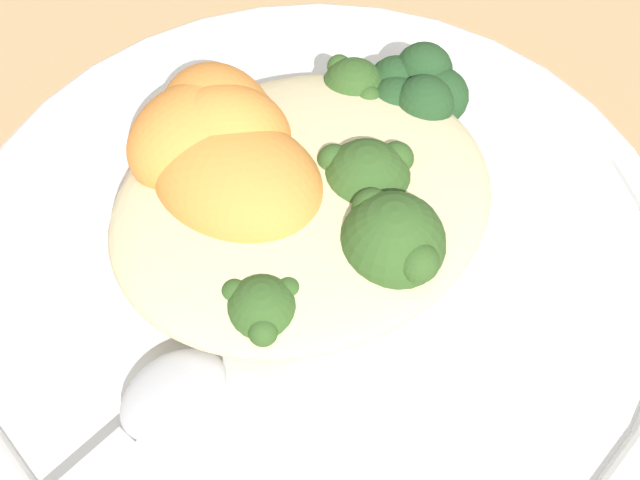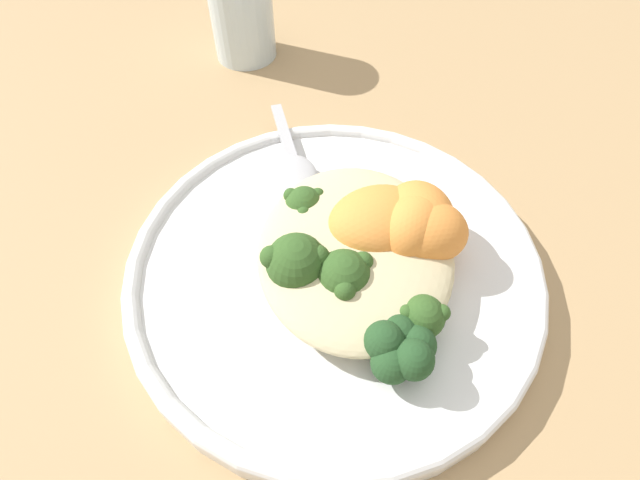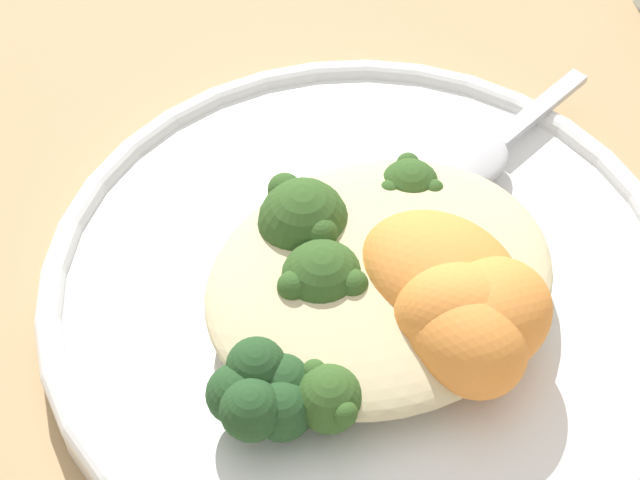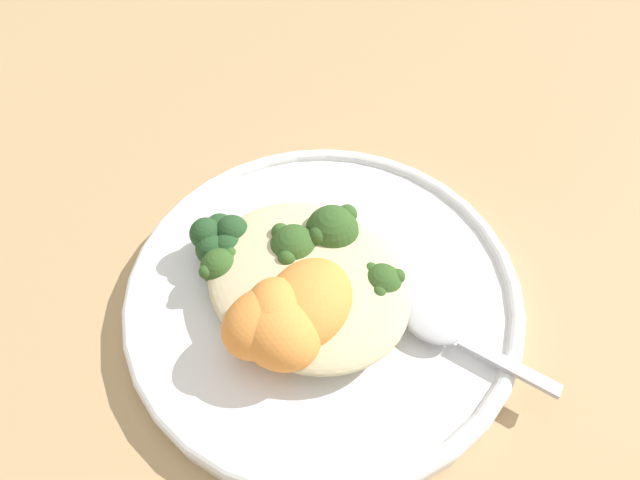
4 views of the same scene
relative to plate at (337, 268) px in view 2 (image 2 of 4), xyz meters
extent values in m
plane|color=tan|center=(0.02, 0.01, -0.01)|extent=(4.00, 4.00, 0.00)
cylinder|color=white|center=(0.00, 0.00, 0.00)|extent=(0.29, 0.29, 0.02)
torus|color=white|center=(0.00, 0.00, 0.00)|extent=(0.29, 0.29, 0.01)
ellipsoid|color=beige|center=(0.00, -0.01, 0.02)|extent=(0.15, 0.13, 0.03)
ellipsoid|color=#ADC675|center=(0.03, -0.01, 0.02)|extent=(0.04, 0.07, 0.02)
sphere|color=#335623|center=(0.04, 0.02, 0.02)|extent=(0.03, 0.03, 0.03)
sphere|color=#335623|center=(0.04, 0.03, 0.03)|extent=(0.01, 0.01, 0.01)
sphere|color=#335623|center=(0.03, 0.02, 0.03)|extent=(0.01, 0.01, 0.01)
sphere|color=#335623|center=(0.04, 0.01, 0.03)|extent=(0.01, 0.01, 0.01)
ellipsoid|color=#ADC675|center=(0.01, -0.01, 0.02)|extent=(0.07, 0.08, 0.01)
sphere|color=#335623|center=(-0.02, 0.02, 0.03)|extent=(0.04, 0.04, 0.04)
sphere|color=#335623|center=(-0.02, 0.04, 0.04)|extent=(0.01, 0.01, 0.01)
sphere|color=#335623|center=(-0.02, 0.01, 0.04)|extent=(0.01, 0.01, 0.01)
ellipsoid|color=#ADC675|center=(0.01, -0.02, 0.02)|extent=(0.08, 0.04, 0.02)
sphere|color=#335623|center=(-0.03, 0.00, 0.03)|extent=(0.04, 0.04, 0.04)
sphere|color=#335623|center=(-0.02, 0.01, 0.03)|extent=(0.01, 0.01, 0.01)
sphere|color=#335623|center=(-0.04, 0.00, 0.03)|extent=(0.01, 0.01, 0.01)
sphere|color=#335623|center=(-0.02, -0.02, 0.03)|extent=(0.01, 0.01, 0.01)
ellipsoid|color=#ADC675|center=(-0.01, -0.03, 0.02)|extent=(0.10, 0.05, 0.01)
sphere|color=#335623|center=(-0.05, -0.05, 0.02)|extent=(0.03, 0.03, 0.03)
sphere|color=#335623|center=(-0.05, -0.04, 0.03)|extent=(0.01, 0.01, 0.01)
sphere|color=#335623|center=(-0.05, -0.06, 0.03)|extent=(0.01, 0.01, 0.01)
ellipsoid|color=orange|center=(0.01, -0.06, 0.03)|extent=(0.05, 0.06, 0.04)
ellipsoid|color=orange|center=(0.01, -0.05, 0.03)|extent=(0.07, 0.07, 0.04)
ellipsoid|color=orange|center=(0.01, -0.03, 0.03)|extent=(0.08, 0.09, 0.04)
ellipsoid|color=orange|center=(0.01, -0.06, 0.03)|extent=(0.06, 0.05, 0.04)
sphere|color=#234723|center=(-0.06, -0.04, 0.02)|extent=(0.02, 0.02, 0.02)
sphere|color=#234723|center=(-0.07, -0.03, 0.03)|extent=(0.02, 0.02, 0.02)
sphere|color=#234723|center=(-0.08, -0.03, 0.02)|extent=(0.02, 0.02, 0.02)
sphere|color=#234723|center=(-0.08, -0.04, 0.03)|extent=(0.02, 0.02, 0.02)
sphere|color=#234723|center=(-0.07, -0.05, 0.02)|extent=(0.02, 0.02, 0.02)
cube|color=#B7B7BC|center=(0.13, 0.04, 0.01)|extent=(0.07, 0.02, 0.00)
ellipsoid|color=#B7B7BC|center=(0.08, 0.03, 0.02)|extent=(0.05, 0.04, 0.01)
cylinder|color=silver|center=(0.28, 0.09, 0.04)|extent=(0.06, 0.06, 0.10)
camera|label=1|loc=(0.13, 0.20, 0.35)|focal=60.00mm
camera|label=2|loc=(-0.20, 0.01, 0.29)|focal=28.00mm
camera|label=3|loc=(-0.17, -0.23, 0.38)|focal=60.00mm
camera|label=4|loc=(0.14, -0.14, 0.31)|focal=28.00mm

